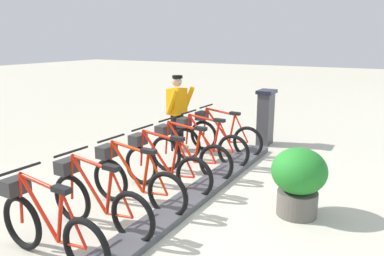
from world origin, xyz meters
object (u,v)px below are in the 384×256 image
object	(u,v)px
bike_docked_1	(206,143)
worker_near_rack	(177,110)
bike_docked_6	(47,225)
bike_docked_4	(133,180)
planter_bush	(299,178)
bike_docked_3	(163,165)
payment_kiosk	(265,116)
bike_docked_0	(222,134)
bike_docked_5	(96,199)
bike_docked_2	(186,153)

from	to	relation	value
bike_docked_1	worker_near_rack	distance (m)	1.17
bike_docked_1	bike_docked_6	world-z (taller)	same
bike_docked_4	planter_bush	bearing A→B (deg)	-156.46
bike_docked_6	bike_docked_3	bearing A→B (deg)	-90.00
payment_kiosk	worker_near_rack	distance (m)	2.10
bike_docked_0	bike_docked_1	xyz separation A→B (m)	(0.00, 0.77, 0.00)
planter_bush	bike_docked_4	bearing A→B (deg)	23.54
bike_docked_5	bike_docked_6	distance (m)	0.77
bike_docked_4	worker_near_rack	xyz separation A→B (m)	(0.95, -2.80, 0.48)
bike_docked_5	worker_near_rack	xyz separation A→B (m)	(0.95, -3.56, 0.48)
payment_kiosk	bike_docked_2	distance (m)	2.76
payment_kiosk	worker_near_rack	world-z (taller)	worker_near_rack
worker_near_rack	planter_bush	bearing A→B (deg)	148.84
bike_docked_0	worker_near_rack	distance (m)	1.10
bike_docked_3	worker_near_rack	bearing A→B (deg)	-64.94
payment_kiosk	worker_near_rack	bearing A→B (deg)	43.19
bike_docked_4	worker_near_rack	distance (m)	2.99
bike_docked_0	bike_docked_3	bearing A→B (deg)	90.00
payment_kiosk	bike_docked_1	size ratio (longest dim) A/B	0.74
bike_docked_3	bike_docked_6	distance (m)	2.30
bike_docked_2	planter_bush	size ratio (longest dim) A/B	1.77
bike_docked_0	bike_docked_6	bearing A→B (deg)	90.00
bike_docked_4	bike_docked_0	bearing A→B (deg)	-90.00
payment_kiosk	bike_docked_5	distance (m)	5.03
bike_docked_1	bike_docked_4	distance (m)	2.30
bike_docked_0	bike_docked_6	distance (m)	4.60
bike_docked_0	bike_docked_2	xyz separation A→B (m)	(0.00, 1.53, 0.00)
bike_docked_2	worker_near_rack	size ratio (longest dim) A/B	1.04
bike_docked_2	bike_docked_4	size ratio (longest dim) A/B	1.00
bike_docked_0	planter_bush	xyz separation A→B (m)	(-2.14, 2.13, 0.11)
bike_docked_6	planter_bush	bearing A→B (deg)	-130.94
bike_docked_0	bike_docked_1	world-z (taller)	same
payment_kiosk	bike_docked_5	size ratio (longest dim) A/B	0.74
bike_docked_0	bike_docked_3	world-z (taller)	same
worker_near_rack	bike_docked_0	bearing A→B (deg)	-164.21
bike_docked_2	bike_docked_6	world-z (taller)	same
bike_docked_2	worker_near_rack	distance (m)	1.65
bike_docked_1	bike_docked_5	size ratio (longest dim) A/B	1.00
bike_docked_0	bike_docked_5	bearing A→B (deg)	90.00
bike_docked_0	bike_docked_5	world-z (taller)	same
bike_docked_3	worker_near_rack	distance (m)	2.29
bike_docked_1	planter_bush	world-z (taller)	bike_docked_1
payment_kiosk	planter_bush	distance (m)	3.65
bike_docked_2	bike_docked_4	world-z (taller)	same
bike_docked_0	payment_kiosk	bearing A→B (deg)	-116.25
bike_docked_0	planter_bush	bearing A→B (deg)	135.03
bike_docked_0	worker_near_rack	xyz separation A→B (m)	(0.95, 0.27, 0.48)
bike_docked_3	bike_docked_5	distance (m)	1.53
worker_near_rack	bike_docked_3	bearing A→B (deg)	115.06
bike_docked_4	bike_docked_1	bearing A→B (deg)	-90.00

